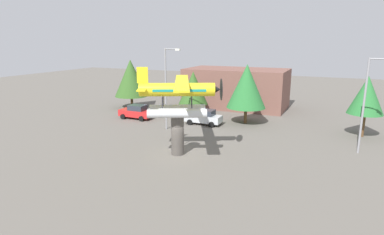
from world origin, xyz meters
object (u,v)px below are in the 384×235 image
streetlight_primary (167,84)px  streetlight_secondary (367,100)px  tree_east (193,88)px  storefront_building (236,88)px  tree_far_east (367,95)px  tree_west (131,78)px  car_near_red (136,112)px  floatplane_monument (179,95)px  tree_center_back (247,86)px  display_pedestal (178,135)px  car_mid_silver (204,117)px

streetlight_primary → streetlight_secondary: streetlight_primary is taller
streetlight_secondary → tree_east: streetlight_secondary is taller
storefront_building → tree_far_east: 18.88m
tree_west → tree_far_east: tree_west is taller
car_near_red → tree_east: tree_east is taller
floatplane_monument → tree_center_back: (2.35, 12.82, -0.72)m
storefront_building → display_pedestal: bearing=-86.3°
streetlight_primary → streetlight_secondary: 19.01m
storefront_building → tree_center_back: tree_center_back is taller
floatplane_monument → tree_center_back: 13.05m
streetlight_secondary → tree_west: (-29.44, 8.39, -0.44)m
floatplane_monument → car_mid_silver: (-1.90, 10.28, -4.25)m
car_near_red → floatplane_monument: bearing=138.5°
streetlight_primary → tree_center_back: size_ratio=1.27×
streetlight_secondary → streetlight_primary: bearing=179.7°
floatplane_monument → tree_east: 14.73m
floatplane_monument → tree_west: size_ratio=1.42×
display_pedestal → car_near_red: display_pedestal is taller
display_pedestal → tree_far_east: (14.76, 12.41, 2.53)m
display_pedestal → car_mid_silver: 10.52m
car_near_red → tree_west: tree_west is taller
streetlight_primary → storefront_building: (3.19, 15.20, -2.25)m
display_pedestal → streetlight_primary: bearing=124.3°
floatplane_monument → streetlight_primary: size_ratio=1.12×
tree_east → streetlight_primary: bearing=-89.1°
car_near_red → tree_center_back: tree_center_back is taller
floatplane_monument → streetlight_secondary: streetlight_secondary is taller
display_pedestal → floatplane_monument: size_ratio=0.35×
tree_center_back → tree_far_east: (12.29, -0.46, -0.15)m
floatplane_monument → car_mid_silver: bearing=74.7°
display_pedestal → streetlight_secondary: size_ratio=0.42×
streetlight_primary → tree_far_east: streetlight_primary is taller
display_pedestal → streetlight_primary: streetlight_primary is taller
display_pedestal → streetlight_primary: 8.87m
car_mid_silver → tree_east: size_ratio=0.73×
car_near_red → tree_center_back: (13.01, 3.39, 3.53)m
car_near_red → tree_west: size_ratio=0.61×
car_mid_silver → tree_far_east: bearing=-172.8°
car_mid_silver → tree_east: 5.39m
car_near_red → display_pedestal: bearing=138.0°
streetlight_secondary → tree_center_back: bearing=152.6°
floatplane_monument → car_near_red: (-10.66, 9.43, -4.25)m
streetlight_secondary → tree_west: 30.62m
storefront_building → tree_west: 15.35m
streetlight_secondary → tree_far_east: bearing=86.2°
tree_center_back → tree_west: bearing=172.8°
display_pedestal → tree_east: bearing=108.8°
tree_far_east → car_near_red: bearing=-173.4°
tree_east → streetlight_secondary: bearing=-20.6°
tree_east → tree_center_back: 7.32m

